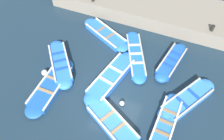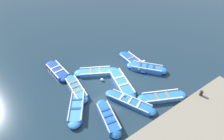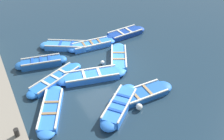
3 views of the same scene
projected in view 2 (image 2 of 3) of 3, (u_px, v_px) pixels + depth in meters
ground_plane at (110, 82)px, 13.94m from camera, size 120.00×120.00×0.00m
boat_bow_out at (121, 83)px, 13.60m from camera, size 4.06×1.76×0.41m
boat_end_of_row at (76, 88)px, 13.13m from camera, size 3.38×0.98×0.40m
boat_outer_right at (108, 117)px, 11.05m from camera, size 3.18×1.35×0.46m
boat_near_quay at (130, 102)px, 12.10m from camera, size 3.77×2.25×0.36m
boat_broadside at (133, 62)px, 15.81m from camera, size 3.71×1.04×0.35m
boat_alongside at (77, 105)px, 11.83m from camera, size 3.49×2.59×0.41m
boat_inner_gap at (162, 97)px, 12.47m from camera, size 2.30×3.62×0.36m
boat_stern_in at (147, 68)px, 14.97m from camera, size 3.19×2.83×0.47m
boat_mid_row at (95, 72)px, 14.65m from camera, size 2.43×3.50×0.35m
boat_tucked at (57, 71)px, 14.75m from camera, size 3.41×1.17×0.39m
bollard_north at (201, 93)px, 11.46m from camera, size 0.20×0.20×0.35m
buoy_orange_near at (144, 62)px, 15.73m from camera, size 0.33×0.33×0.33m
buoy_yellow_far at (102, 80)px, 13.94m from camera, size 0.25×0.25×0.25m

